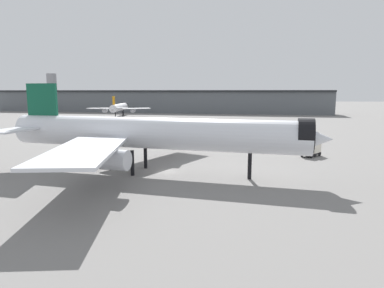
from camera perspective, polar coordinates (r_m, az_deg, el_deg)
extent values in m
plane|color=slate|center=(63.78, -4.56, -4.70)|extent=(900.00, 900.00, 0.00)
cylinder|color=silver|center=(61.92, -6.74, 1.85)|extent=(55.80, 16.20, 5.72)
cone|color=silver|center=(57.73, 19.89, 0.86)|extent=(7.24, 6.70, 5.60)
cone|color=silver|center=(76.74, -26.46, 2.34)|extent=(8.33, 6.74, 5.43)
cylinder|color=black|center=(57.59, 18.78, 1.33)|extent=(3.62, 6.16, 5.77)
cube|color=silver|center=(77.81, -5.45, 2.79)|extent=(19.94, 26.26, 0.46)
cylinder|color=#B7BAC1|center=(74.77, -5.28, 1.09)|extent=(8.26, 4.57, 3.14)
cube|color=silver|center=(50.42, -17.81, -0.97)|extent=(11.93, 25.98, 0.46)
cylinder|color=#B7BAC1|center=(52.59, -14.71, -2.52)|extent=(8.26, 4.57, 3.14)
cube|color=#0F5138|center=(73.53, -24.09, 5.83)|extent=(6.67, 1.83, 9.15)
cube|color=silver|center=(79.55, -21.61, 3.27)|extent=(6.83, 10.80, 0.34)
cube|color=silver|center=(69.70, -27.92, 2.13)|extent=(6.83, 10.80, 0.34)
cylinder|color=black|center=(58.65, 9.79, -3.72)|extent=(0.69, 0.69, 4.57)
cylinder|color=black|center=(66.53, -7.93, -2.17)|extent=(0.69, 0.69, 4.57)
cylinder|color=black|center=(61.17, -10.12, -3.21)|extent=(0.69, 0.69, 4.57)
cylinder|color=white|center=(205.52, -12.25, 6.12)|extent=(7.43, 36.42, 4.25)
cone|color=white|center=(223.27, -11.34, 6.36)|extent=(4.56, 5.03, 4.17)
cone|color=white|center=(187.83, -13.32, 5.84)|extent=(4.51, 5.86, 4.04)
cylinder|color=black|center=(222.42, -11.38, 6.44)|extent=(4.45, 2.28, 4.29)
cube|color=white|center=(205.07, -15.22, 5.86)|extent=(17.17, 9.29, 0.34)
cylinder|color=#B7BAC1|center=(205.52, -14.62, 5.50)|extent=(2.78, 5.25, 2.34)
cube|color=white|center=(201.01, -9.51, 5.99)|extent=(17.25, 11.71, 0.34)
cylinder|color=#B7BAC1|center=(202.24, -10.01, 5.60)|extent=(2.78, 5.25, 2.34)
cube|color=orange|center=(190.51, -13.17, 6.91)|extent=(0.81, 4.36, 6.80)
cube|color=white|center=(190.89, -14.46, 5.97)|extent=(6.78, 3.82, 0.26)
cube|color=white|center=(189.06, -11.90, 6.03)|extent=(6.78, 3.82, 0.26)
cylinder|color=black|center=(217.08, -11.62, 5.27)|extent=(0.51, 0.51, 3.40)
cylinder|color=black|center=(204.41, -12.92, 5.01)|extent=(0.51, 0.51, 3.40)
cylinder|color=black|center=(203.53, -11.69, 5.04)|extent=(0.51, 0.51, 3.40)
cube|color=slate|center=(245.21, -6.52, 7.11)|extent=(243.72, 50.82, 14.52)
cube|color=#232628|center=(245.08, -6.55, 8.94)|extent=(243.98, 52.81, 1.20)
cylinder|color=#939399|center=(280.97, -22.68, 8.11)|extent=(7.23, 7.23, 28.29)
cube|color=black|center=(82.88, 19.59, -1.57)|extent=(5.46, 5.57, 0.35)
cube|color=silver|center=(81.28, 19.07, -1.04)|extent=(3.18, 3.18, 1.60)
cube|color=#1E2D38|center=(80.37, 18.74, -0.90)|extent=(1.45, 1.39, 0.80)
cube|color=silver|center=(83.53, 19.96, -0.62)|extent=(3.94, 3.98, 2.20)
cylinder|color=black|center=(80.71, 19.65, -1.97)|extent=(0.82, 0.84, 0.90)
cylinder|color=black|center=(81.79, 18.23, -1.76)|extent=(0.82, 0.84, 0.90)
cylinder|color=black|center=(84.08, 20.89, -1.62)|extent=(0.82, 0.84, 0.90)
cylinder|color=black|center=(85.12, 19.52, -1.42)|extent=(0.82, 0.84, 0.90)
cube|color=black|center=(93.96, 7.21, 0.00)|extent=(3.47, 2.25, 0.30)
cube|color=red|center=(93.70, 7.79, 0.43)|extent=(1.60, 1.84, 1.20)
cube|color=#1E2D38|center=(93.58, 8.14, 0.56)|extent=(0.37, 1.33, 0.60)
cube|color=red|center=(93.96, 6.87, 0.38)|extent=(2.22, 1.98, 0.90)
cylinder|color=black|center=(94.59, 7.95, -0.05)|extent=(0.74, 0.42, 0.70)
cylinder|color=black|center=(93.03, 7.80, -0.19)|extent=(0.74, 0.42, 0.70)
cylinder|color=black|center=(94.95, 6.62, 0.01)|extent=(0.74, 0.42, 0.70)
cylinder|color=black|center=(93.39, 6.45, -0.13)|extent=(0.74, 0.42, 0.70)
cone|color=#F2600C|center=(90.97, 13.06, -0.56)|extent=(0.54, 0.54, 0.67)
cone|color=#F2600C|center=(97.62, -10.68, 0.15)|extent=(0.51, 0.51, 0.64)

